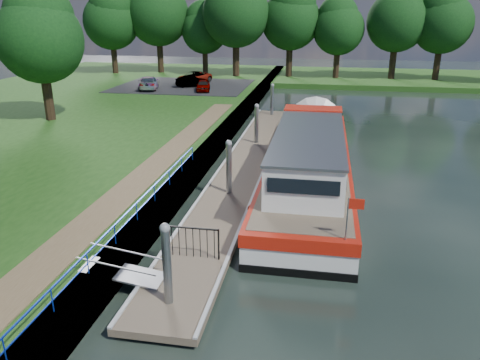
% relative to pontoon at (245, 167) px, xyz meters
% --- Properties ---
extents(ground, '(160.00, 160.00, 0.00)m').
position_rel_pontoon_xyz_m(ground, '(0.00, -13.00, -0.18)').
color(ground, black).
rests_on(ground, ground).
extents(bank_edge, '(1.10, 90.00, 0.78)m').
position_rel_pontoon_xyz_m(bank_edge, '(-2.55, 2.00, 0.20)').
color(bank_edge, '#473D2D').
rests_on(bank_edge, ground).
extents(far_bank, '(60.00, 18.00, 0.60)m').
position_rel_pontoon_xyz_m(far_bank, '(12.00, 39.00, 0.12)').
color(far_bank, '#1C4313').
rests_on(far_bank, ground).
extents(footpath, '(1.60, 40.00, 0.05)m').
position_rel_pontoon_xyz_m(footpath, '(-4.40, -5.00, 0.62)').
color(footpath, brown).
rests_on(footpath, riverbank).
extents(carpark, '(14.00, 12.00, 0.06)m').
position_rel_pontoon_xyz_m(carpark, '(-11.00, 25.00, 0.62)').
color(carpark, black).
rests_on(carpark, riverbank).
extents(blue_fence, '(0.04, 18.04, 0.72)m').
position_rel_pontoon_xyz_m(blue_fence, '(-2.75, -10.00, 1.13)').
color(blue_fence, '#0C2DBF').
rests_on(blue_fence, riverbank).
extents(pontoon, '(2.50, 30.00, 0.56)m').
position_rel_pontoon_xyz_m(pontoon, '(0.00, 0.00, 0.00)').
color(pontoon, brown).
rests_on(pontoon, ground).
extents(mooring_piles, '(0.30, 27.30, 3.55)m').
position_rel_pontoon_xyz_m(mooring_piles, '(0.00, 0.00, 1.10)').
color(mooring_piles, gray).
rests_on(mooring_piles, ground).
extents(gangway, '(2.58, 1.00, 0.92)m').
position_rel_pontoon_xyz_m(gangway, '(-1.85, -12.50, 0.44)').
color(gangway, '#A5A8AD').
rests_on(gangway, ground).
extents(gate_panel, '(1.85, 0.05, 1.15)m').
position_rel_pontoon_xyz_m(gate_panel, '(-0.00, -10.80, 0.97)').
color(gate_panel, black).
rests_on(gate_panel, ground).
extents(barge, '(4.36, 21.15, 4.78)m').
position_rel_pontoon_xyz_m(barge, '(3.60, -0.44, 0.90)').
color(barge, black).
rests_on(barge, ground).
extents(horizon_trees, '(54.38, 10.03, 12.87)m').
position_rel_pontoon_xyz_m(horizon_trees, '(-1.61, 35.68, 7.76)').
color(horizon_trees, '#332316').
rests_on(horizon_trees, ground).
extents(bank_tree_a, '(6.12, 6.12, 9.72)m').
position_rel_pontoon_xyz_m(bank_tree_a, '(-15.99, 7.08, 6.84)').
color(bank_tree_a, '#332316').
rests_on(bank_tree_a, riverbank).
extents(car_a, '(1.94, 3.47, 1.11)m').
position_rel_pontoon_xyz_m(car_a, '(-7.91, 21.68, 1.21)').
color(car_a, '#999999').
rests_on(car_a, carpark).
extents(car_b, '(3.74, 2.54, 1.17)m').
position_rel_pontoon_xyz_m(car_b, '(-9.73, 24.10, 1.23)').
color(car_b, '#999999').
rests_on(car_b, carpark).
extents(car_c, '(2.94, 4.84, 1.31)m').
position_rel_pontoon_xyz_m(car_c, '(-13.73, 21.80, 1.31)').
color(car_c, '#999999').
rests_on(car_c, carpark).
extents(car_d, '(3.81, 5.00, 1.26)m').
position_rel_pontoon_xyz_m(car_d, '(-10.32, 26.79, 1.28)').
color(car_d, '#999999').
rests_on(car_d, carpark).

